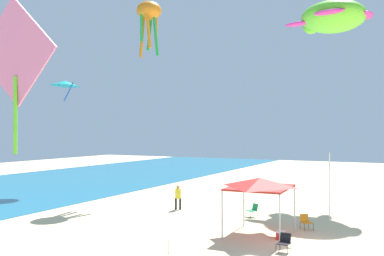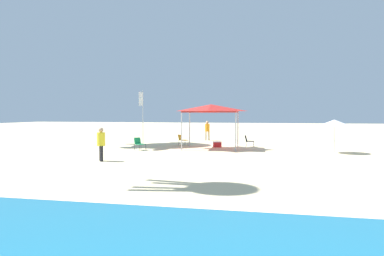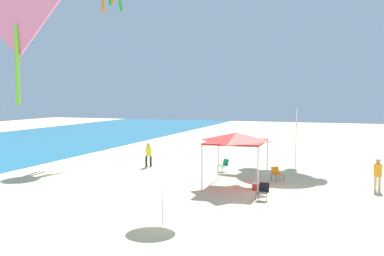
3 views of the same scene
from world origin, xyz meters
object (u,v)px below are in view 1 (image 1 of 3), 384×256
Objects in this scene: cooler_box at (281,235)px; kite_octopus_orange at (149,14)px; canopy_tent at (260,183)px; kite_turtle_lime at (332,18)px; kite_diamond_pink at (16,58)px; beach_umbrella at (168,228)px; folding_chair_left_of_tent at (253,209)px; banner_flag at (329,179)px; folding_chair_near_cooler at (284,241)px; person_by_tent at (178,195)px; kite_delta_teal at (65,83)px; folding_chair_right_of_tent at (306,221)px.

cooler_box is 0.14× the size of kite_octopus_orange.
kite_octopus_orange reaches higher than canopy_tent.
kite_turtle_lime is 1.57× the size of kite_diamond_pink.
kite_diamond_pink is (-25.82, 5.33, -6.83)m from kite_turtle_lime.
beach_umbrella is 2.50× the size of folding_chair_left_of_tent.
kite_diamond_pink is (-18.07, 6.36, 5.18)m from banner_flag.
kite_octopus_orange is at bearing 79.26° from banner_flag.
beach_umbrella is 2.50× the size of folding_chair_near_cooler.
kite_octopus_orange is (8.75, 12.64, 12.76)m from canopy_tent.
cooler_box is 22.48m from kite_octopus_orange.
folding_chair_left_of_tent is 1.22× the size of cooler_box.
person_by_tent is 0.49× the size of kite_delta_teal.
kite_octopus_orange reaches higher than folding_chair_near_cooler.
folding_chair_right_of_tent is at bearing 139.45° from kite_turtle_lime.
person_by_tent is (12.12, 6.37, -0.84)m from beach_umbrella.
kite_turtle_lime reaches higher than person_by_tent.
person_by_tent reaches higher than folding_chair_near_cooler.
canopy_tent reaches higher than folding_chair_right_of_tent.
kite_delta_teal is at bearing 70.26° from cooler_box.
folding_chair_near_cooler is at bearing -141.33° from canopy_tent.
banner_flag is (8.27, -0.63, 2.04)m from folding_chair_near_cooler.
beach_umbrella is at bearing 172.58° from canopy_tent.
person_by_tent is (-0.04, 5.46, 0.53)m from folding_chair_left_of_tent.
folding_chair_near_cooler is at bearing -160.49° from cooler_box.
kite_octopus_orange is at bearing -73.81° from person_by_tent.
kite_diamond_pink reaches higher than beach_umbrella.
banner_flag is 0.89× the size of kite_octopus_orange.
beach_umbrella is 24.94m from kite_turtle_lime.
cooler_box is (-2.75, 0.66, -0.27)m from folding_chair_right_of_tent.
beach_umbrella is 0.49× the size of banner_flag.
cooler_box is 0.14× the size of kite_diamond_pink.
beach_umbrella is 0.43× the size of kite_octopus_orange.
kite_delta_teal reaches higher than kite_diamond_pink.
person_by_tent is 0.35× the size of kite_diamond_pink.
person_by_tent is at bearing 59.13° from canopy_tent.
person_by_tent is 16.00m from kite_octopus_orange.
folding_chair_left_of_tent is at bearing 117.31° from kite_turtle_lime.
kite_octopus_orange is at bearing 56.87° from cooler_box.
banner_flag is 10.15m from person_by_tent.
beach_umbrella is at bearing 83.43° from person_by_tent.
kite_octopus_orange reaches higher than kite_diamond_pink.
banner_flag is (5.87, -2.55, -0.21)m from canopy_tent.
canopy_tent reaches higher than beach_umbrella.
beach_umbrella is at bearing 170.29° from kite_delta_teal.
banner_flag is 0.55× the size of kite_turtle_lime.
canopy_tent is at bearing 156.49° from banner_flag.
beach_umbrella is 26.68m from kite_delta_teal.
canopy_tent is 2.79m from cooler_box.
banner_flag reaches higher than folding_chair_near_cooler.
kite_diamond_pink is (-14.68, 5.63, 7.22)m from folding_chair_right_of_tent.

